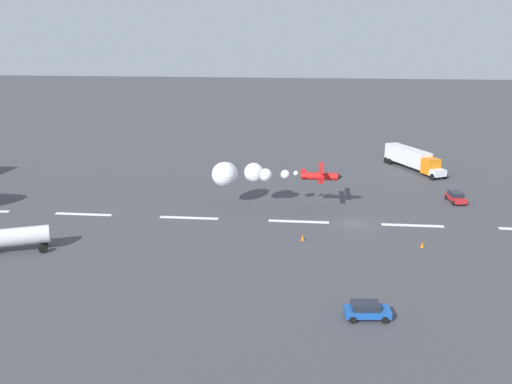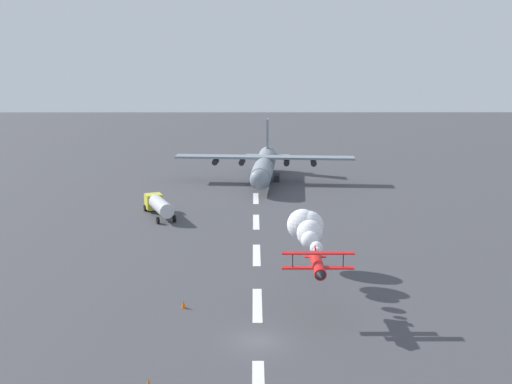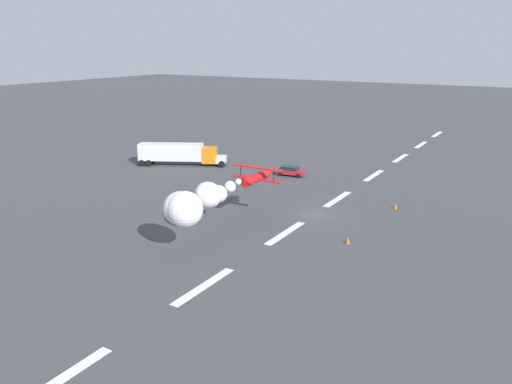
% 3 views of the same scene
% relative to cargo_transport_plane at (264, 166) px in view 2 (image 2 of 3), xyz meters
% --- Properties ---
extents(ground_plane, '(440.00, 440.00, 0.00)m').
position_rel_cargo_transport_plane_xyz_m(ground_plane, '(-65.00, 1.60, -3.25)').
color(ground_plane, '#424247').
rests_on(ground_plane, ground).
extents(runway_stripe_5, '(8.00, 0.90, 0.01)m').
position_rel_cargo_transport_plane_xyz_m(runway_stripe_5, '(-57.60, 1.60, -3.24)').
color(runway_stripe_5, white).
rests_on(runway_stripe_5, ground).
extents(runway_stripe_6, '(8.00, 0.90, 0.01)m').
position_rel_cargo_transport_plane_xyz_m(runway_stripe_6, '(-42.78, 1.60, -3.24)').
color(runway_stripe_6, white).
rests_on(runway_stripe_6, ground).
extents(runway_stripe_7, '(8.00, 0.90, 0.01)m').
position_rel_cargo_transport_plane_xyz_m(runway_stripe_7, '(-27.96, 1.60, -3.24)').
color(runway_stripe_7, white).
rests_on(runway_stripe_7, ground).
extents(runway_stripe_8, '(8.00, 0.90, 0.01)m').
position_rel_cargo_transport_plane_xyz_m(runway_stripe_8, '(-13.14, 1.60, -3.24)').
color(runway_stripe_8, white).
rests_on(runway_stripe_8, ground).
extents(cargo_transport_plane, '(27.74, 34.00, 10.92)m').
position_rel_cargo_transport_plane_xyz_m(cargo_transport_plane, '(0.00, 0.00, 0.00)').
color(cargo_transport_plane, gray).
rests_on(cargo_transport_plane, ground).
extents(stunt_biplane_red, '(18.32, 6.41, 3.48)m').
position_rel_cargo_transport_plane_xyz_m(stunt_biplane_red, '(-49.17, -3.81, 1.68)').
color(stunt_biplane_red, red).
extents(fuel_tanker_truck, '(9.42, 6.00, 2.90)m').
position_rel_cargo_transport_plane_xyz_m(fuel_tanker_truck, '(-24.79, 16.02, -1.50)').
color(fuel_tanker_truck, yellow).
rests_on(fuel_tanker_truck, ground).
extents(traffic_cone_near, '(0.44, 0.44, 0.75)m').
position_rel_cargo_transport_plane_xyz_m(traffic_cone_near, '(-72.30, 9.39, -2.87)').
color(traffic_cone_near, orange).
rests_on(traffic_cone_near, ground).
extents(traffic_cone_far, '(0.44, 0.44, 0.75)m').
position_rel_cargo_transport_plane_xyz_m(traffic_cone_far, '(-58.30, 8.54, -2.87)').
color(traffic_cone_far, orange).
rests_on(traffic_cone_far, ground).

